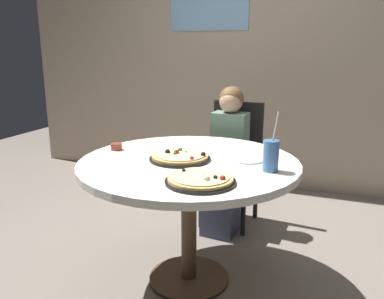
{
  "coord_description": "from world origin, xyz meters",
  "views": [
    {
      "loc": [
        0.78,
        -1.97,
        1.37
      ],
      "look_at": [
        0.0,
        0.05,
        0.8
      ],
      "focal_mm": 37.03,
      "sensor_mm": 36.0,
      "label": 1
    }
  ],
  "objects_px": {
    "chair_wooden": "(234,156)",
    "pizza_cheese": "(201,179)",
    "soda_cup": "(271,156)",
    "dining_table": "(189,176)",
    "pizza_veggie": "(180,157)",
    "diner_child": "(226,168)",
    "sauce_bowl": "(116,147)",
    "plate_small": "(248,159)"
  },
  "relations": [
    {
      "from": "soda_cup",
      "to": "plate_small",
      "type": "distance_m",
      "value": 0.23
    },
    {
      "from": "soda_cup",
      "to": "plate_small",
      "type": "relative_size",
      "value": 1.71
    },
    {
      "from": "dining_table",
      "to": "chair_wooden",
      "type": "xyz_separation_m",
      "value": [
        0.0,
        0.95,
        -0.12
      ]
    },
    {
      "from": "pizza_veggie",
      "to": "sauce_bowl",
      "type": "relative_size",
      "value": 4.93
    },
    {
      "from": "pizza_cheese",
      "to": "dining_table",
      "type": "bearing_deg",
      "value": 120.03
    },
    {
      "from": "dining_table",
      "to": "sauce_bowl",
      "type": "relative_size",
      "value": 17.6
    },
    {
      "from": "diner_child",
      "to": "sauce_bowl",
      "type": "distance_m",
      "value": 0.91
    },
    {
      "from": "chair_wooden",
      "to": "pizza_veggie",
      "type": "distance_m",
      "value": 0.98
    },
    {
      "from": "diner_child",
      "to": "sauce_bowl",
      "type": "xyz_separation_m",
      "value": [
        -0.5,
        -0.71,
        0.29
      ]
    },
    {
      "from": "diner_child",
      "to": "sauce_bowl",
      "type": "relative_size",
      "value": 15.46
    },
    {
      "from": "pizza_veggie",
      "to": "dining_table",
      "type": "bearing_deg",
      "value": 7.75
    },
    {
      "from": "diner_child",
      "to": "soda_cup",
      "type": "distance_m",
      "value": 0.98
    },
    {
      "from": "chair_wooden",
      "to": "sauce_bowl",
      "type": "bearing_deg",
      "value": -119.39
    },
    {
      "from": "pizza_veggie",
      "to": "plate_small",
      "type": "xyz_separation_m",
      "value": [
        0.36,
        0.13,
        -0.01
      ]
    },
    {
      "from": "pizza_cheese",
      "to": "sauce_bowl",
      "type": "distance_m",
      "value": 0.79
    },
    {
      "from": "soda_cup",
      "to": "sauce_bowl",
      "type": "xyz_separation_m",
      "value": [
        -0.96,
        0.08,
        -0.06
      ]
    },
    {
      "from": "pizza_cheese",
      "to": "pizza_veggie",
      "type": "bearing_deg",
      "value": 126.71
    },
    {
      "from": "pizza_cheese",
      "to": "sauce_bowl",
      "type": "relative_size",
      "value": 4.78
    },
    {
      "from": "chair_wooden",
      "to": "sauce_bowl",
      "type": "xyz_separation_m",
      "value": [
        -0.5,
        -0.9,
        0.24
      ]
    },
    {
      "from": "dining_table",
      "to": "plate_small",
      "type": "distance_m",
      "value": 0.34
    },
    {
      "from": "dining_table",
      "to": "chair_wooden",
      "type": "distance_m",
      "value": 0.96
    },
    {
      "from": "dining_table",
      "to": "pizza_veggie",
      "type": "relative_size",
      "value": 3.57
    },
    {
      "from": "sauce_bowl",
      "to": "soda_cup",
      "type": "bearing_deg",
      "value": -4.97
    },
    {
      "from": "pizza_cheese",
      "to": "plate_small",
      "type": "height_order",
      "value": "pizza_cheese"
    },
    {
      "from": "dining_table",
      "to": "diner_child",
      "type": "xyz_separation_m",
      "value": [
        -0.0,
        0.77,
        -0.17
      ]
    },
    {
      "from": "pizza_veggie",
      "to": "soda_cup",
      "type": "xyz_separation_m",
      "value": [
        0.51,
        -0.02,
        0.06
      ]
    },
    {
      "from": "dining_table",
      "to": "plate_small",
      "type": "relative_size",
      "value": 6.84
    },
    {
      "from": "soda_cup",
      "to": "dining_table",
      "type": "bearing_deg",
      "value": 176.16
    },
    {
      "from": "chair_wooden",
      "to": "pizza_cheese",
      "type": "xyz_separation_m",
      "value": [
        0.19,
        -1.28,
        0.24
      ]
    },
    {
      "from": "chair_wooden",
      "to": "pizza_cheese",
      "type": "height_order",
      "value": "chair_wooden"
    },
    {
      "from": "soda_cup",
      "to": "chair_wooden",
      "type": "bearing_deg",
      "value": 114.94
    },
    {
      "from": "chair_wooden",
      "to": "sauce_bowl",
      "type": "distance_m",
      "value": 1.06
    },
    {
      "from": "soda_cup",
      "to": "plate_small",
      "type": "height_order",
      "value": "soda_cup"
    },
    {
      "from": "diner_child",
      "to": "plate_small",
      "type": "relative_size",
      "value": 6.01
    },
    {
      "from": "dining_table",
      "to": "sauce_bowl",
      "type": "bearing_deg",
      "value": 173.99
    },
    {
      "from": "pizza_cheese",
      "to": "diner_child",
      "type": "bearing_deg",
      "value": 100.04
    },
    {
      "from": "diner_child",
      "to": "pizza_veggie",
      "type": "xyz_separation_m",
      "value": [
        -0.05,
        -0.77,
        0.28
      ]
    },
    {
      "from": "soda_cup",
      "to": "pizza_cheese",
      "type": "bearing_deg",
      "value": -132.16
    },
    {
      "from": "soda_cup",
      "to": "pizza_veggie",
      "type": "bearing_deg",
      "value": 177.3
    },
    {
      "from": "pizza_cheese",
      "to": "soda_cup",
      "type": "distance_m",
      "value": 0.41
    },
    {
      "from": "dining_table",
      "to": "sauce_bowl",
      "type": "xyz_separation_m",
      "value": [
        -0.5,
        0.05,
        0.12
      ]
    },
    {
      "from": "sauce_bowl",
      "to": "plate_small",
      "type": "height_order",
      "value": "sauce_bowl"
    }
  ]
}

